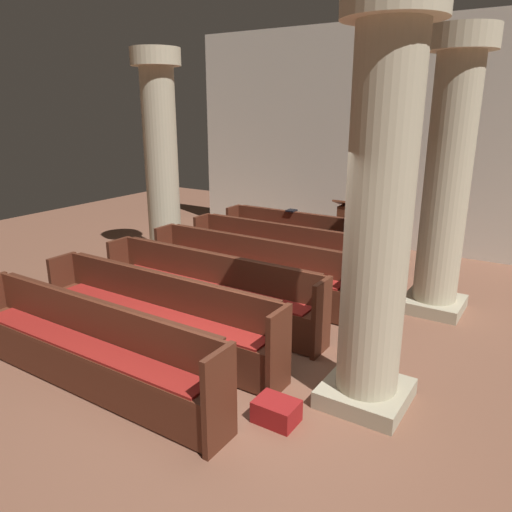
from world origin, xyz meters
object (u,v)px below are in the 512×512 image
Objects in this scene: pew_row_1 at (282,251)px; hymn_book at (291,210)px; pillar_aisle_side at (448,174)px; pillar_aisle_rear at (379,208)px; pew_row_2 at (249,267)px; pew_row_4 at (157,312)px; lectern at (345,230)px; pew_row_3 at (209,287)px; pew_row_5 at (88,345)px; pew_row_0 at (309,238)px; kneeler_box_red at (276,411)px; pillar_far_side at (161,156)px.

hymn_book is (-0.49, 1.21, 0.44)m from pew_row_1.
pillar_aisle_side is 1.00× the size of pillar_aisle_rear.
hymn_book reaches higher than pew_row_1.
pew_row_1 is 1.00× the size of pew_row_2.
pew_row_4 is 3.22× the size of lectern.
pew_row_3 is at bearing -90.00° from pew_row_1.
pew_row_5 is (0.00, -2.02, 0.00)m from pew_row_3.
pew_row_4 is 2.96m from pillar_aisle_rear.
pillar_aisle_rear is (2.54, -3.72, 1.49)m from pew_row_0.
pew_row_5 is 0.90× the size of pillar_aisle_side.
hymn_book is at bearing -126.14° from lectern.
pillar_aisle_side is at bearing 50.76° from pew_row_4.
pew_row_1 is 4.01m from kneeler_box_red.
pew_row_3 is 2.02m from pew_row_5.
kneeler_box_red is (1.94, -4.50, -0.40)m from pew_row_0.
lectern is 5.94m from kneeler_box_red.
pew_row_1 is 2.94m from pillar_aisle_side.
pew_row_1 is at bearing -68.06° from hymn_book.
pillar_aisle_rear is at bearing -46.90° from pew_row_1.
pillar_aisle_rear is (0.00, -2.78, -0.00)m from pillar_aisle_side.
hymn_book is (2.00, 1.40, -1.05)m from pillar_far_side.
pew_row_3 is 3.02m from pillar_aisle_rear.
pew_row_2 is 3.22m from lectern.
pew_row_4 is 4.06m from pillar_far_side.
lectern is (0.24, 6.24, -0.05)m from pew_row_5.
pillar_far_side reaches higher than pew_row_4.
hymn_book reaches higher than pew_row_0.
pillar_aisle_rear is at bearing -64.87° from lectern.
pillar_aisle_side is (2.54, 3.10, 1.49)m from pew_row_4.
pillar_aisle_side reaches higher than kneeler_box_red.
hymn_book is (-3.02, 3.92, -1.05)m from pillar_aisle_rear.
pew_row_5 is (0.00, -3.04, 0.00)m from pew_row_2.
pillar_far_side is 1.00× the size of pillar_aisle_rear.
lectern is at bearing 115.13° from pillar_aisle_rear.
lectern is at bearing 53.86° from hymn_book.
pillar_aisle_rear is at bearing -33.80° from pew_row_2.
lectern is at bearing 78.74° from pew_row_0.
lectern reaches higher than pew_row_1.
pillar_aisle_side is 2.78m from pillar_aisle_rear.
pew_row_1 is 4.05m from pew_row_5.
pillar_far_side is at bearing -175.58° from pew_row_1.
pew_row_1 is 0.90× the size of pillar_far_side.
lectern is 1.32m from hymn_book.
pew_row_0 is at bearing -21.83° from hymn_book.
kneeler_box_red is at bearing -36.65° from pillar_far_side.
pew_row_4 and pew_row_5 have the same top height.
pillar_aisle_rear is at bearing -55.73° from pew_row_0.
pew_row_5 is (0.00, -1.01, 0.00)m from pew_row_4.
hymn_book is (-0.49, 2.22, 0.44)m from pew_row_2.
pillar_aisle_side reaches higher than pew_row_0.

